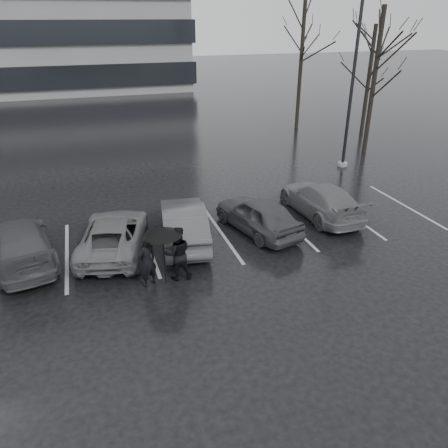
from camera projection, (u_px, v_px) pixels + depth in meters
ground at (227, 268)px, 14.32m from camera, size 160.00×160.00×0.00m
car_main at (258, 215)px, 16.47m from camera, size 2.60×4.29×1.37m
car_west_a at (184, 223)px, 15.75m from camera, size 2.17×4.56×1.44m
car_west_b at (113, 234)px, 15.12m from camera, size 3.05×4.85×1.25m
car_west_c at (20, 244)px, 14.40m from camera, size 2.77×4.90×1.34m
car_east at (321, 200)px, 17.86m from camera, size 2.01×4.63×1.33m
pedestrian_left at (147, 261)px, 13.05m from camera, size 0.72×0.63×1.67m
pedestrian_right at (177, 253)px, 13.38m from camera, size 0.91×0.73×1.76m
umbrella at (162, 231)px, 12.78m from camera, size 1.15×1.15×1.95m
lamp_post at (352, 84)px, 22.10m from camera, size 0.52×0.52×9.48m
stall_stripes at (185, 238)px, 16.24m from camera, size 19.72×5.00×0.00m
tree_east at (374, 84)px, 24.51m from camera, size 0.26×0.26×8.00m
tree_ne at (368, 82)px, 28.85m from camera, size 0.26×0.26×7.00m
tree_north at (301, 67)px, 30.12m from camera, size 0.26×0.26×8.50m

